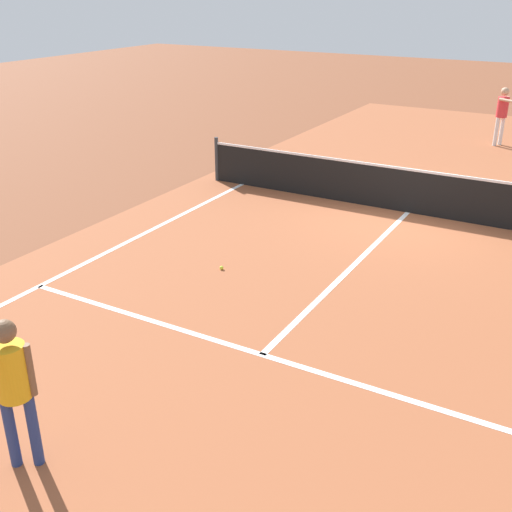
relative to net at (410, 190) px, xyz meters
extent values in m
plane|color=brown|center=(0.00, 0.00, -0.49)|extent=(60.00, 60.00, 0.00)
cube|color=#9E5433|center=(0.00, 0.00, -0.49)|extent=(10.62, 24.40, 0.00)
cube|color=white|center=(-4.11, -5.95, -0.49)|extent=(0.10, 11.89, 0.01)
cube|color=white|center=(0.00, -6.40, -0.49)|extent=(8.22, 0.10, 0.01)
cube|color=white|center=(0.00, -3.20, -0.49)|extent=(0.10, 6.40, 0.01)
cylinder|color=#33383D|center=(-4.83, 0.00, 0.04)|extent=(0.09, 0.09, 1.07)
cube|color=black|center=(0.00, 0.00, -0.04)|extent=(9.66, 0.02, 0.91)
cube|color=white|center=(0.00, 0.00, 0.44)|extent=(9.66, 0.03, 0.05)
cylinder|color=navy|center=(-1.00, -9.27, -0.08)|extent=(0.11, 0.11, 0.82)
cylinder|color=navy|center=(-1.18, -9.40, -0.08)|extent=(0.11, 0.11, 0.82)
cylinder|color=gold|center=(-1.09, -9.34, 0.61)|extent=(0.32, 0.32, 0.57)
sphere|color=brown|center=(-1.09, -9.34, 1.05)|extent=(0.23, 0.23, 0.23)
cylinder|color=brown|center=(-0.95, -9.24, 0.62)|extent=(0.08, 0.08, 0.56)
cylinder|color=white|center=(0.58, 7.34, -0.07)|extent=(0.11, 0.11, 0.84)
cylinder|color=white|center=(0.46, 7.15, -0.07)|extent=(0.11, 0.11, 0.84)
cylinder|color=red|center=(0.52, 7.25, 0.64)|extent=(0.32, 0.32, 0.59)
sphere|color=tan|center=(0.52, 7.25, 1.10)|extent=(0.23, 0.23, 0.23)
cylinder|color=tan|center=(0.62, 7.39, 0.65)|extent=(0.08, 0.08, 0.57)
cylinder|color=tan|center=(0.67, 6.95, 0.89)|extent=(0.52, 0.38, 0.08)
sphere|color=#CCE033|center=(-1.90, -4.41, -0.46)|extent=(0.07, 0.07, 0.07)
camera|label=1|loc=(3.38, -12.52, 3.98)|focal=43.82mm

